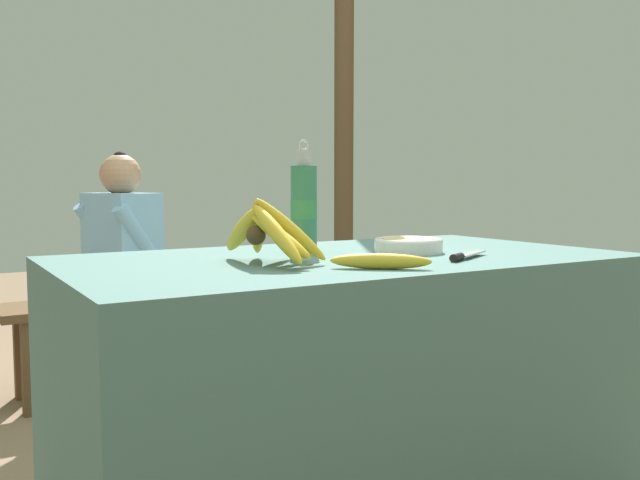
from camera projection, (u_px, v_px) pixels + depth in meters
market_counter at (346, 388)px, 1.81m from camera, size 1.46×0.82×0.72m
banana_bunch_ripe at (268, 231)px, 1.59m from camera, size 0.18×0.36×0.17m
serving_bowl at (408, 244)px, 1.86m from camera, size 0.19×0.19×0.04m
water_bottle at (304, 207)px, 1.86m from camera, size 0.07×0.07×0.31m
loose_banana_front at (381, 261)px, 1.50m from camera, size 0.20×0.17×0.04m
knife at (464, 256)px, 1.69m from camera, size 0.20×0.12×0.02m
wooden_bench at (171, 310)px, 3.04m from camera, size 1.42×0.32×0.41m
seated_vendor at (112, 257)px, 2.85m from camera, size 0.46×0.43×1.04m
banana_bunch_green at (258, 275)px, 3.25m from camera, size 0.20×0.32×0.14m
support_post_far at (344, 117)px, 3.63m from camera, size 0.10×0.10×2.52m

